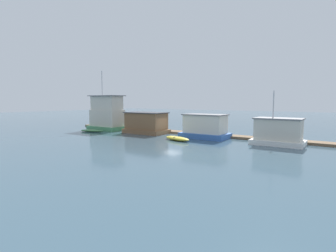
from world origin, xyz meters
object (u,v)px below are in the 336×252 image
object	(u,v)px
houseboat_blue	(205,127)
dinghy_yellow	(177,138)
houseboat_green	(107,114)
mooring_post_centre	(120,124)
dinghy_green	(92,131)
houseboat_white	(278,132)
houseboat_brown	(146,123)

from	to	relation	value
houseboat_blue	dinghy_yellow	world-z (taller)	houseboat_blue
houseboat_green	dinghy_yellow	bearing A→B (deg)	-11.12
mooring_post_centre	dinghy_green	bearing A→B (deg)	-102.51
houseboat_green	dinghy_yellow	distance (m)	16.37
houseboat_white	dinghy_yellow	distance (m)	11.50
dinghy_green	mooring_post_centre	size ratio (longest dim) A/B	2.15
houseboat_green	houseboat_blue	world-z (taller)	houseboat_green
houseboat_blue	mooring_post_centre	distance (m)	16.51
houseboat_green	dinghy_green	world-z (taller)	houseboat_green
houseboat_brown	houseboat_blue	world-z (taller)	houseboat_brown
houseboat_white	mooring_post_centre	distance (m)	25.59
mooring_post_centre	houseboat_green	bearing A→B (deg)	-122.36
houseboat_blue	mooring_post_centre	size ratio (longest dim) A/B	3.23
houseboat_blue	houseboat_green	bearing A→B (deg)	-177.34
houseboat_brown	houseboat_blue	size ratio (longest dim) A/B	1.07
houseboat_blue	dinghy_green	bearing A→B (deg)	-167.01
houseboat_green	houseboat_white	bearing A→B (deg)	1.18
houseboat_brown	houseboat_blue	bearing A→B (deg)	2.63
houseboat_blue	dinghy_yellow	size ratio (longest dim) A/B	1.46
houseboat_blue	dinghy_green	xyz separation A→B (m)	(-17.60, -4.06, -1.24)
houseboat_white	dinghy_green	size ratio (longest dim) A/B	1.47
houseboat_brown	mooring_post_centre	world-z (taller)	houseboat_brown
houseboat_green	houseboat_white	size ratio (longest dim) A/B	1.65
houseboat_blue	dinghy_yellow	distance (m)	4.48
houseboat_green	mooring_post_centre	xyz separation A→B (m)	(1.19, 1.87, -1.69)
houseboat_brown	houseboat_blue	xyz separation A→B (m)	(9.59, 0.44, -0.07)
houseboat_brown	houseboat_white	distance (m)	18.67
houseboat_green	mooring_post_centre	bearing A→B (deg)	57.64
houseboat_brown	mooring_post_centre	size ratio (longest dim) A/B	3.47
houseboat_brown	dinghy_yellow	world-z (taller)	houseboat_brown
houseboat_brown	dinghy_green	xyz separation A→B (m)	(-8.02, -3.62, -1.31)
dinghy_yellow	houseboat_green	bearing A→B (deg)	168.88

